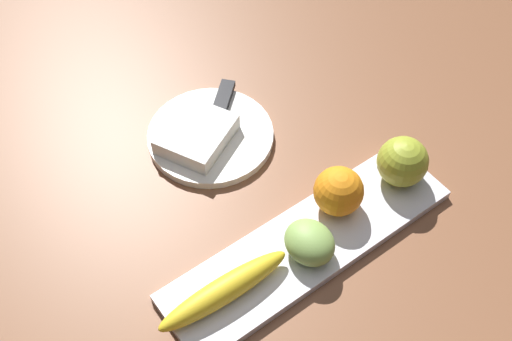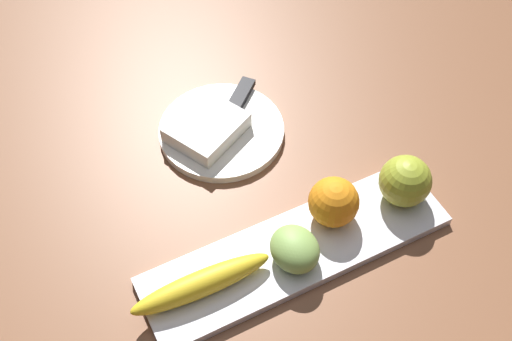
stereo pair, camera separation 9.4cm
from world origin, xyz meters
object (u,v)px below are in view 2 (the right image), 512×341
fruit_tray (296,249)px  banana (201,283)px  orange_near_apple (334,202)px  folded_napkin (207,127)px  dinner_plate (222,131)px  apple (405,181)px  knife (236,104)px  grape_bunch (295,249)px

fruit_tray → banana: (0.15, 0.00, 0.03)m
orange_near_apple → folded_napkin: orange_near_apple is taller
orange_near_apple → dinner_plate: 0.25m
apple → knife: (0.14, -0.28, -0.04)m
fruit_tray → folded_napkin: bearing=-84.2°
banana → grape_bunch: (-0.13, 0.01, 0.01)m
fruit_tray → orange_near_apple: bearing=-163.6°
fruit_tray → orange_near_apple: 0.09m
apple → knife: apple is taller
fruit_tray → folded_napkin: (0.03, -0.25, 0.02)m
apple → folded_napkin: size_ratio=0.68×
orange_near_apple → folded_napkin: 0.25m
apple → grape_bunch: 0.20m
dinner_plate → folded_napkin: 0.03m
grape_bunch → folded_napkin: size_ratio=0.67×
fruit_tray → grape_bunch: grape_bunch is taller
apple → fruit_tray: bearing=1.5°
dinner_plate → banana: bearing=59.9°
grape_bunch → apple: bearing=-174.0°
apple → orange_near_apple: (0.11, -0.02, -0.00)m
apple → dinner_plate: 0.31m
banana → orange_near_apple: bearing=-172.6°
apple → banana: 0.33m
grape_bunch → banana: bearing=-6.2°
folded_napkin → dinner_plate: bearing=180.0°
grape_bunch → dinner_plate: size_ratio=0.37×
fruit_tray → grape_bunch: 0.04m
banana → grape_bunch: size_ratio=2.62×
folded_napkin → banana: bearing=64.5°
apple → banana: size_ratio=0.39×
apple → grape_bunch: (0.19, 0.02, -0.01)m
orange_near_apple → knife: size_ratio=0.50×
fruit_tray → dinner_plate: size_ratio=2.21×
folded_napkin → knife: folded_napkin is taller
banana → apple: bearing=-177.4°
apple → orange_near_apple: apple is taller
fruit_tray → apple: bearing=-178.5°
banana → folded_napkin: banana is taller
grape_bunch → folded_napkin: (0.01, -0.27, -0.01)m
banana → grape_bunch: bearing=175.4°
dinner_plate → folded_napkin: (0.03, 0.00, 0.02)m
apple → orange_near_apple: bearing=-8.3°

